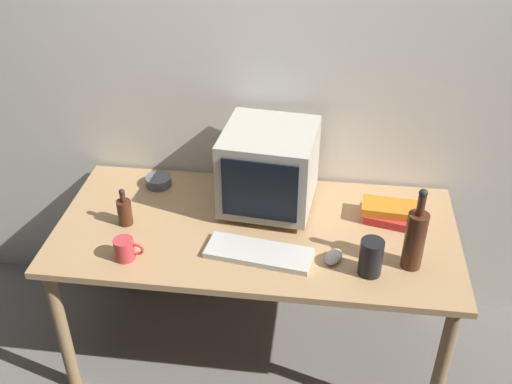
% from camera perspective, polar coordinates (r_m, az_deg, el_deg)
% --- Properties ---
extents(ground_plane, '(6.00, 6.00, 0.00)m').
position_cam_1_polar(ground_plane, '(3.05, 0.00, -14.15)').
color(ground_plane, slate).
extents(back_wall, '(4.00, 0.08, 2.50)m').
position_cam_1_polar(back_wall, '(2.69, 1.27, 11.74)').
color(back_wall, silver).
rests_on(back_wall, ground).
extents(desk, '(1.69, 0.80, 0.72)m').
position_cam_1_polar(desk, '(2.61, 0.00, -4.71)').
color(desk, tan).
rests_on(desk, ground).
extents(crt_monitor, '(0.41, 0.42, 0.37)m').
position_cam_1_polar(crt_monitor, '(2.59, 1.23, 2.25)').
color(crt_monitor, '#B2AD9E').
rests_on(crt_monitor, desk).
extents(keyboard, '(0.44, 0.21, 0.02)m').
position_cam_1_polar(keyboard, '(2.41, 0.27, -5.76)').
color(keyboard, beige).
rests_on(keyboard, desk).
extents(computer_mouse, '(0.09, 0.12, 0.04)m').
position_cam_1_polar(computer_mouse, '(2.40, 7.30, -6.05)').
color(computer_mouse, beige).
rests_on(computer_mouse, desk).
extents(bottle_tall, '(0.08, 0.08, 0.35)m').
position_cam_1_polar(bottle_tall, '(2.36, 14.74, -4.22)').
color(bottle_tall, '#472314').
rests_on(bottle_tall, desk).
extents(bottle_short, '(0.06, 0.06, 0.17)m').
position_cam_1_polar(bottle_short, '(2.60, -12.25, -1.75)').
color(bottle_short, '#472314').
rests_on(bottle_short, desk).
extents(book_stack, '(0.24, 0.20, 0.07)m').
position_cam_1_polar(book_stack, '(2.65, 12.40, -1.83)').
color(book_stack, red).
rests_on(book_stack, desk).
extents(mug, '(0.12, 0.08, 0.09)m').
position_cam_1_polar(mug, '(2.43, -12.22, -5.27)').
color(mug, '#CC383D').
rests_on(mug, desk).
extents(cd_spindle, '(0.12, 0.12, 0.04)m').
position_cam_1_polar(cd_spindle, '(2.85, -9.15, 1.03)').
color(cd_spindle, '#595B66').
rests_on(cd_spindle, desk).
extents(metal_canister, '(0.09, 0.09, 0.15)m').
position_cam_1_polar(metal_canister, '(2.33, 10.75, -6.06)').
color(metal_canister, black).
rests_on(metal_canister, desk).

